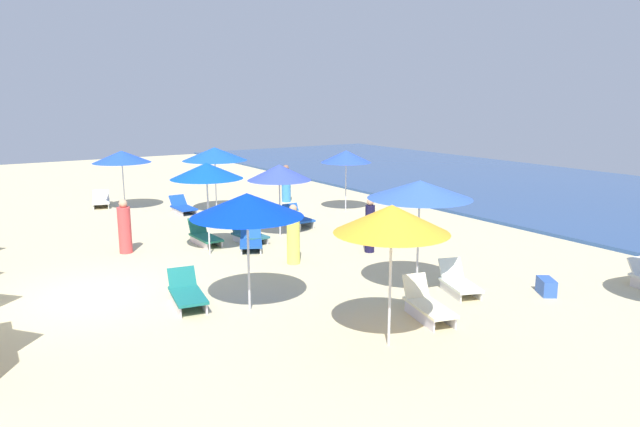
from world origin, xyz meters
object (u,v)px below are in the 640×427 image
at_px(lounge_chair_0_1, 297,219).
at_px(lounge_chair_5_1, 427,305).
at_px(umbrella_6, 215,154).
at_px(lounge_chair_7_0, 101,201).
at_px(umbrella_5, 420,190).
at_px(beachgoer_4, 293,236).
at_px(lounge_chair_4_0, 251,241).
at_px(cooler_box_0, 546,287).
at_px(lounge_chair_5_0, 459,283).
at_px(beachgoer_3, 370,227).
at_px(lounge_chair_0_0, 249,235).
at_px(umbrella_7, 122,157).
at_px(lounge_chair_4_1, 204,236).
at_px(beachgoer_0, 286,185).
at_px(umbrella_1, 392,219).
at_px(lounge_chair_6_0, 183,207).
at_px(umbrella_4, 207,171).
at_px(lounge_chair_8_0, 187,294).
at_px(beachgoer_2, 125,228).
at_px(umbrella_0, 279,172).
at_px(umbrella_2, 346,157).
at_px(umbrella_8, 247,205).

bearing_deg(lounge_chair_0_1, lounge_chair_5_1, -104.44).
bearing_deg(umbrella_6, lounge_chair_7_0, -137.34).
bearing_deg(umbrella_5, beachgoer_4, -163.92).
height_order(lounge_chair_4_0, umbrella_5, umbrella_5).
bearing_deg(cooler_box_0, lounge_chair_5_0, -91.61).
bearing_deg(beachgoer_3, lounge_chair_0_0, 40.59).
distance_m(lounge_chair_5_0, umbrella_7, 15.08).
bearing_deg(lounge_chair_4_1, beachgoer_0, 39.11).
xyz_separation_m(lounge_chair_0_0, umbrella_7, (-7.49, -1.87, 1.89)).
bearing_deg(umbrella_1, lounge_chair_6_0, 175.69).
bearing_deg(lounge_chair_4_0, beachgoer_3, -12.53).
height_order(umbrella_4, beachgoer_0, umbrella_4).
relative_size(umbrella_6, beachgoer_0, 1.60).
relative_size(lounge_chair_0_1, umbrella_1, 0.48).
xyz_separation_m(lounge_chair_5_0, lounge_chair_8_0, (-2.62, -5.61, 0.02)).
bearing_deg(umbrella_6, beachgoer_2, -48.06).
bearing_deg(lounge_chair_5_1, lounge_chair_6_0, 106.44).
height_order(umbrella_0, beachgoer_3, umbrella_0).
height_order(lounge_chair_4_0, umbrella_6, umbrella_6).
bearing_deg(umbrella_6, lounge_chair_0_0, -11.43).
bearing_deg(umbrella_2, umbrella_4, -65.99).
relative_size(umbrella_5, umbrella_6, 1.04).
bearing_deg(lounge_chair_6_0, umbrella_0, -77.92).
distance_m(lounge_chair_0_0, beachgoer_0, 7.13).
bearing_deg(lounge_chair_4_1, umbrella_7, 93.27).
distance_m(lounge_chair_0_0, lounge_chair_4_0, 0.83).
relative_size(lounge_chair_4_0, lounge_chair_5_1, 0.98).
height_order(lounge_chair_5_1, beachgoer_0, beachgoer_0).
relative_size(lounge_chair_4_1, umbrella_8, 0.59).
distance_m(lounge_chair_4_0, umbrella_6, 6.18).
bearing_deg(umbrella_8, umbrella_4, 168.00).
bearing_deg(umbrella_7, beachgoer_2, -14.27).
xyz_separation_m(umbrella_1, lounge_chair_8_0, (-3.98, -2.40, -2.11)).
xyz_separation_m(umbrella_1, beachgoer_4, (-5.54, 1.20, -1.62)).
relative_size(lounge_chair_0_1, umbrella_5, 0.48).
bearing_deg(lounge_chair_5_0, lounge_chair_8_0, 174.55).
bearing_deg(lounge_chair_0_0, umbrella_7, 97.56).
bearing_deg(lounge_chair_4_0, umbrella_0, 57.63).
bearing_deg(umbrella_0, lounge_chair_8_0, -46.87).
relative_size(umbrella_2, beachgoer_0, 1.50).
distance_m(lounge_chair_0_0, cooler_box_0, 8.91).
xyz_separation_m(umbrella_5, lounge_chair_5_0, (0.41, 0.93, -2.22)).
relative_size(lounge_chair_8_0, cooler_box_0, 2.71).
height_order(umbrella_5, beachgoer_4, umbrella_5).
relative_size(beachgoer_3, beachgoer_4, 0.97).
relative_size(lounge_chair_0_1, beachgoer_2, 0.80).
bearing_deg(lounge_chair_4_0, umbrella_1, -70.86).
bearing_deg(lounge_chair_7_0, lounge_chair_6_0, -39.90).
distance_m(lounge_chair_5_0, beachgoer_4, 4.66).
bearing_deg(lounge_chair_7_0, beachgoer_4, -64.69).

